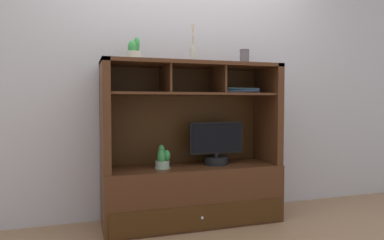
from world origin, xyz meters
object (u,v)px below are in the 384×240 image
at_px(tv_monitor, 216,147).
at_px(ceramic_vase, 244,57).
at_px(potted_orchid, 163,159).
at_px(potted_succulent, 134,52).
at_px(magazine_stack_left, 238,91).
at_px(diffuser_bottle, 193,54).
at_px(media_console, 192,173).

xyz_separation_m(tv_monitor, ceramic_vase, (0.27, 0.00, 0.80)).
distance_m(potted_orchid, potted_succulent, 0.91).
xyz_separation_m(potted_succulent, ceramic_vase, (0.98, -0.02, -0.00)).
bearing_deg(potted_orchid, magazine_stack_left, 6.43).
relative_size(tv_monitor, magazine_stack_left, 1.41).
bearing_deg(tv_monitor, potted_orchid, -174.48).
height_order(tv_monitor, ceramic_vase, ceramic_vase).
height_order(tv_monitor, diffuser_bottle, diffuser_bottle).
height_order(media_console, potted_orchid, media_console).
bearing_deg(potted_orchid, media_console, 12.49).
relative_size(media_console, tv_monitor, 3.08).
height_order(tv_monitor, potted_orchid, tv_monitor).
xyz_separation_m(media_console, potted_orchid, (-0.27, -0.06, 0.14)).
bearing_deg(ceramic_vase, diffuser_bottle, -176.64).
distance_m(potted_orchid, magazine_stack_left, 0.92).
distance_m(potted_orchid, diffuser_bottle, 0.91).
bearing_deg(media_console, potted_orchid, -167.51).
xyz_separation_m(media_console, diffuser_bottle, (0.00, -0.04, 1.02)).
relative_size(tv_monitor, ceramic_vase, 3.57).
bearing_deg(ceramic_vase, potted_orchid, -176.10).
bearing_deg(potted_succulent, tv_monitor, -2.31).
height_order(potted_succulent, ceramic_vase, potted_succulent).
relative_size(tv_monitor, diffuser_bottle, 1.53).
xyz_separation_m(diffuser_bottle, potted_succulent, (-0.49, 0.05, 0.01)).
relative_size(media_console, magazine_stack_left, 4.34).
bearing_deg(potted_orchid, potted_succulent, 160.84).
xyz_separation_m(tv_monitor, potted_orchid, (-0.49, -0.05, -0.08)).
relative_size(potted_orchid, potted_succulent, 0.97).
bearing_deg(diffuser_bottle, magazine_stack_left, 7.38).
relative_size(magazine_stack_left, ceramic_vase, 2.53).
xyz_separation_m(tv_monitor, magazine_stack_left, (0.22, 0.03, 0.50)).
xyz_separation_m(media_console, tv_monitor, (0.22, -0.01, 0.22)).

